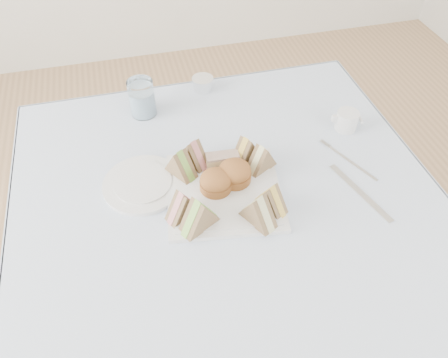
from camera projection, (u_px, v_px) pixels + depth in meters
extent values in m
plane|color=#9E7751|center=(228.00, 336.00, 1.58)|extent=(4.00, 4.00, 0.00)
cube|color=brown|center=(229.00, 283.00, 1.31)|extent=(0.90, 0.90, 0.74)
cube|color=#9AABD0|center=(230.00, 201.00, 1.04)|extent=(1.02, 1.02, 0.01)
cube|color=silver|center=(224.00, 192.00, 1.05)|extent=(0.31, 0.31, 0.01)
cylinder|color=brown|center=(216.00, 182.00, 1.03)|extent=(0.09, 0.09, 0.05)
cylinder|color=brown|center=(235.00, 173.00, 1.05)|extent=(0.10, 0.10, 0.05)
cube|color=tan|center=(222.00, 160.00, 1.09)|extent=(0.08, 0.04, 0.04)
cylinder|color=silver|center=(143.00, 184.00, 1.07)|extent=(0.21, 0.21, 0.01)
cylinder|color=white|center=(142.00, 98.00, 1.23)|extent=(0.09, 0.09, 0.11)
cylinder|color=white|center=(203.00, 84.00, 1.34)|extent=(0.08, 0.08, 0.04)
cube|color=white|center=(360.00, 192.00, 1.05)|extent=(0.07, 0.21, 0.00)
cube|color=white|center=(353.00, 164.00, 1.12)|extent=(0.07, 0.15, 0.00)
cylinder|color=silver|center=(347.00, 121.00, 1.20)|extent=(0.07, 0.07, 0.05)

